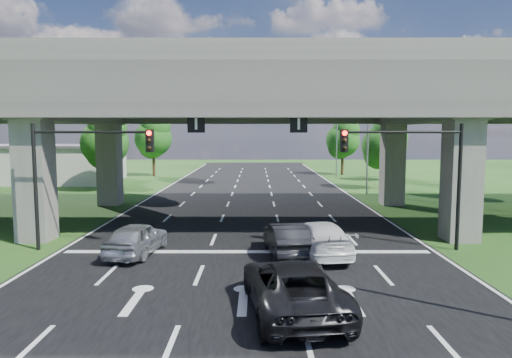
{
  "coord_description": "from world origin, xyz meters",
  "views": [
    {
      "loc": [
        0.46,
        -17.35,
        5.52
      ],
      "look_at": [
        0.41,
        7.17,
        3.09
      ],
      "focal_mm": 32.0,
      "sensor_mm": 36.0,
      "label": 1
    }
  ],
  "objects_px": {
    "car_dark": "(286,239)",
    "car_white": "(319,238)",
    "streetlight_beyond": "(334,131)",
    "signal_left": "(80,162)",
    "streetlight_far": "(364,130)",
    "signal_right": "(414,162)",
    "car_silver": "(137,239)",
    "car_trailing": "(293,286)"
  },
  "relations": [
    {
      "from": "streetlight_far",
      "to": "car_trailing",
      "type": "distance_m",
      "value": 29.38
    },
    {
      "from": "streetlight_beyond",
      "to": "car_trailing",
      "type": "bearing_deg",
      "value": -101.04
    },
    {
      "from": "streetlight_beyond",
      "to": "car_white",
      "type": "height_order",
      "value": "streetlight_beyond"
    },
    {
      "from": "car_silver",
      "to": "car_dark",
      "type": "height_order",
      "value": "car_silver"
    },
    {
      "from": "car_dark",
      "to": "car_white",
      "type": "height_order",
      "value": "car_white"
    },
    {
      "from": "streetlight_far",
      "to": "car_trailing",
      "type": "relative_size",
      "value": 1.73
    },
    {
      "from": "streetlight_beyond",
      "to": "car_trailing",
      "type": "relative_size",
      "value": 1.73
    },
    {
      "from": "signal_right",
      "to": "car_dark",
      "type": "distance_m",
      "value": 6.99
    },
    {
      "from": "car_silver",
      "to": "car_trailing",
      "type": "xyz_separation_m",
      "value": [
        6.58,
        -6.67,
        0.06
      ]
    },
    {
      "from": "signal_right",
      "to": "signal_left",
      "type": "relative_size",
      "value": 1.0
    },
    {
      "from": "streetlight_far",
      "to": "car_dark",
      "type": "relative_size",
      "value": 2.26
    },
    {
      "from": "signal_right",
      "to": "car_silver",
      "type": "xyz_separation_m",
      "value": [
        -12.83,
        -0.94,
        -3.41
      ]
    },
    {
      "from": "signal_left",
      "to": "car_trailing",
      "type": "bearing_deg",
      "value": -39.0
    },
    {
      "from": "signal_left",
      "to": "streetlight_beyond",
      "type": "relative_size",
      "value": 0.6
    },
    {
      "from": "signal_right",
      "to": "car_white",
      "type": "xyz_separation_m",
      "value": [
        -4.54,
        -0.94,
        -3.4
      ]
    },
    {
      "from": "signal_left",
      "to": "streetlight_beyond",
      "type": "bearing_deg",
      "value": 63.57
    },
    {
      "from": "car_silver",
      "to": "signal_right",
      "type": "bearing_deg",
      "value": -167.93
    },
    {
      "from": "signal_right",
      "to": "car_dark",
      "type": "xyz_separation_m",
      "value": [
        -6.02,
        -0.94,
        -3.43
      ]
    },
    {
      "from": "signal_right",
      "to": "car_silver",
      "type": "bearing_deg",
      "value": -175.8
    },
    {
      "from": "signal_left",
      "to": "car_silver",
      "type": "bearing_deg",
      "value": -18.47
    },
    {
      "from": "streetlight_beyond",
      "to": "car_silver",
      "type": "distance_m",
      "value": 40.28
    },
    {
      "from": "signal_left",
      "to": "car_trailing",
      "type": "distance_m",
      "value": 12.55
    },
    {
      "from": "streetlight_beyond",
      "to": "car_dark",
      "type": "xyz_separation_m",
      "value": [
        -8.3,
        -37.0,
        -5.09
      ]
    },
    {
      "from": "car_dark",
      "to": "car_white",
      "type": "distance_m",
      "value": 1.48
    },
    {
      "from": "signal_right",
      "to": "streetlight_beyond",
      "type": "bearing_deg",
      "value": 86.39
    },
    {
      "from": "car_silver",
      "to": "car_dark",
      "type": "bearing_deg",
      "value": -172.13
    },
    {
      "from": "car_silver",
      "to": "car_trailing",
      "type": "height_order",
      "value": "car_trailing"
    },
    {
      "from": "streetlight_far",
      "to": "car_trailing",
      "type": "xyz_separation_m",
      "value": [
        -8.52,
        -27.67,
        -5.02
      ]
    },
    {
      "from": "signal_right",
      "to": "streetlight_beyond",
      "type": "distance_m",
      "value": 36.17
    },
    {
      "from": "streetlight_far",
      "to": "car_trailing",
      "type": "height_order",
      "value": "streetlight_far"
    },
    {
      "from": "car_dark",
      "to": "car_trailing",
      "type": "distance_m",
      "value": 6.67
    },
    {
      "from": "streetlight_beyond",
      "to": "car_trailing",
      "type": "xyz_separation_m",
      "value": [
        -8.52,
        -43.67,
        -5.02
      ]
    },
    {
      "from": "streetlight_beyond",
      "to": "car_dark",
      "type": "distance_m",
      "value": 38.26
    },
    {
      "from": "car_silver",
      "to": "car_dark",
      "type": "xyz_separation_m",
      "value": [
        6.8,
        0.0,
        -0.01
      ]
    },
    {
      "from": "streetlight_beyond",
      "to": "car_white",
      "type": "distance_m",
      "value": 37.96
    },
    {
      "from": "car_white",
      "to": "streetlight_far",
      "type": "bearing_deg",
      "value": -115.94
    },
    {
      "from": "signal_right",
      "to": "streetlight_far",
      "type": "distance_m",
      "value": 20.25
    },
    {
      "from": "car_white",
      "to": "car_silver",
      "type": "bearing_deg",
      "value": -7.95
    },
    {
      "from": "signal_left",
      "to": "car_silver",
      "type": "height_order",
      "value": "signal_left"
    },
    {
      "from": "signal_right",
      "to": "car_white",
      "type": "distance_m",
      "value": 5.75
    },
    {
      "from": "signal_left",
      "to": "streetlight_far",
      "type": "height_order",
      "value": "streetlight_far"
    },
    {
      "from": "signal_left",
      "to": "streetlight_far",
      "type": "relative_size",
      "value": 0.6
    }
  ]
}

